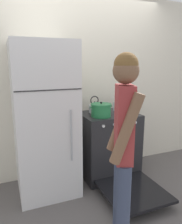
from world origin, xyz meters
TOP-DOWN VIEW (x-y plane):
  - ground_plane at (0.00, 0.00)m, footprint 14.00×14.00m
  - wall_back at (0.00, 0.03)m, footprint 10.00×0.06m
  - refrigerator at (-0.59, -0.36)m, footprint 0.71×0.74m
  - stove_range at (0.30, -0.35)m, footprint 0.77×1.36m
  - dutch_oven_pot at (0.13, -0.43)m, footprint 0.31×0.27m
  - tea_kettle at (0.14, -0.19)m, footprint 0.20×0.16m
  - utensil_jar at (0.49, -0.18)m, footprint 0.10×0.10m
  - person at (-0.18, -1.52)m, footprint 0.36×0.41m

SIDE VIEW (x-z plane):
  - ground_plane at x=0.00m, z-range 0.00..0.00m
  - stove_range at x=0.30m, z-range 0.00..0.92m
  - refrigerator at x=-0.59m, z-range 0.00..1.85m
  - person at x=-0.18m, z-range 0.12..1.81m
  - utensil_jar at x=0.49m, z-range 0.85..1.13m
  - tea_kettle at x=0.14m, z-range 0.88..1.11m
  - dutch_oven_pot at x=0.13m, z-range 0.91..1.10m
  - wall_back at x=0.00m, z-range 0.00..2.55m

